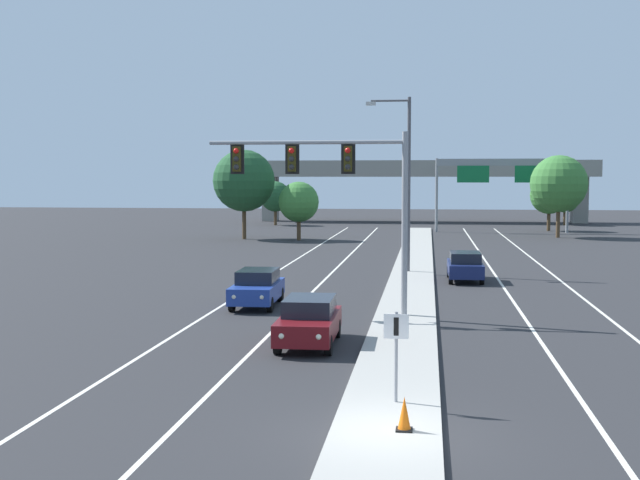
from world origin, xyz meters
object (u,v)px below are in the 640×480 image
Objects in this scene: median_sign_post at (396,343)px; car_oncoming_darkred at (309,321)px; tree_far_right_c at (549,195)px; tree_far_left_a at (244,181)px; traffic_cone_median_nose at (404,414)px; tree_far_left_c at (299,202)px; highway_sign_gantry at (502,171)px; car_receding_navy at (465,266)px; street_lamp_median at (405,173)px; tree_far_right_a at (565,199)px; overhead_signal_mast at (335,180)px; car_oncoming_blue at (257,287)px; tree_far_left_b at (275,197)px; tree_far_right_b at (559,184)px.

median_sign_post is 0.49× the size of car_oncoming_darkred.
tree_far_right_c is 32.84m from tree_far_left_a.
tree_far_left_c is (-10.92, 55.66, 2.88)m from traffic_cone_median_nose.
highway_sign_gantry is (7.81, 68.63, 5.66)m from traffic_cone_median_nose.
street_lamp_median is at bearing 137.38° from car_receding_navy.
street_lamp_median is 2.09× the size of tree_far_right_a.
overhead_signal_mast is 6.39m from car_oncoming_blue.
traffic_cone_median_nose is 0.13× the size of tree_far_right_c.
overhead_signal_mast is 13.82m from median_sign_post.
street_lamp_median is 1.95× the size of tree_far_left_b.
highway_sign_gantry reaches higher than tree_far_right_c.
median_sign_post is at bearing 96.73° from traffic_cone_median_nose.
tree_far_right_b is at bearing 73.17° from car_oncoming_darkred.
tree_far_right_c reaches higher than tree_far_left_c.
tree_far_right_b is at bearing 78.66° from traffic_cone_median_nose.
tree_far_right_c reaches higher than car_receding_navy.
street_lamp_median reaches higher than median_sign_post.
car_oncoming_darkred and car_oncoming_blue have the same top height.
tree_far_right_a is at bearing 39.30° from tree_far_left_a.
tree_far_right_a is at bearing 71.69° from street_lamp_median.
car_oncoming_blue is 48.46m from tree_far_right_b.
car_oncoming_darkred is at bearing -107.96° from car_receding_navy.
highway_sign_gantry is at bearing 27.53° from tree_far_left_a.
tree_far_right_a reaches higher than car_receding_navy.
tree_far_right_c is 0.71× the size of tree_far_left_a.
car_oncoming_darkred is 19.09m from car_receding_navy.
street_lamp_median is 26.94m from tree_far_left_c.
tree_far_right_c is at bearing 28.13° from tree_far_left_a.
car_oncoming_darkred is 0.86× the size of tree_far_left_c.
traffic_cone_median_nose is 84.27m from tree_far_right_a.
tree_far_right_b is 1.49× the size of tree_far_left_b.
tree_far_left_c reaches higher than tree_far_right_a.
traffic_cone_median_nose is 72.92m from tree_far_right_c.
overhead_signal_mast is at bearing -33.16° from car_oncoming_blue.
traffic_cone_median_nose is 69.31m from highway_sign_gantry.
tree_far_left_c is at bearing 111.98° from street_lamp_median.
median_sign_post is 70.70m from tree_far_right_c.
tree_far_left_b is (-14.02, 63.15, -2.15)m from overhead_signal_mast.
tree_far_right_c reaches higher than traffic_cone_median_nose.
overhead_signal_mast is at bearing -77.48° from tree_far_left_b.
car_oncoming_darkred reaches higher than traffic_cone_median_nose.
car_receding_navy is (3.34, -3.08, -4.97)m from street_lamp_median.
tree_far_left_b is (-29.61, 16.48, -1.64)m from tree_far_right_b.
car_oncoming_darkred is at bearing -104.74° from tree_far_right_c.
tree_far_left_b reaches higher than tree_far_right_a.
tree_far_left_a reaches higher than car_receding_navy.
tree_far_right_c is at bearing 74.08° from overhead_signal_mast.
tree_far_left_a reaches higher than car_oncoming_darkred.
tree_far_right_a is at bearing 7.30° from tree_far_left_b.
tree_far_right_c is (12.93, 71.70, 3.22)m from traffic_cone_median_nose.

